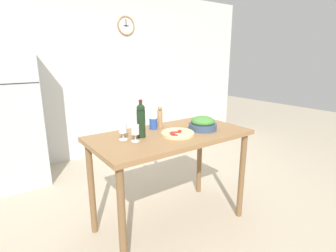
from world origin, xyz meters
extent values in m
plane|color=#BCAD93|center=(0.00, 0.00, 0.00)|extent=(14.00, 14.00, 0.00)
cube|color=silver|center=(0.00, 2.23, 1.30)|extent=(6.40, 0.06, 2.60)
torus|color=#997047|center=(0.72, 2.19, 2.05)|extent=(0.30, 0.03, 0.30)
cylinder|color=white|center=(0.72, 2.19, 2.05)|extent=(0.26, 0.01, 0.26)
cube|color=black|center=(0.72, 2.18, 2.05)|extent=(0.09, 0.01, 0.01)
cube|color=black|center=(0.72, 2.18, 2.09)|extent=(0.01, 0.01, 0.11)
cube|color=#B7BCC1|center=(-1.08, 1.84, 0.90)|extent=(0.65, 0.68, 1.79)
cube|color=black|center=(-1.08, 1.50, 1.29)|extent=(0.64, 0.01, 0.01)
cube|color=olive|center=(0.00, 0.00, 0.89)|extent=(1.41, 0.73, 0.04)
cylinder|color=brown|center=(-0.64, -0.31, 0.44)|extent=(0.06, 0.06, 0.87)
cylinder|color=brown|center=(0.64, -0.31, 0.44)|extent=(0.06, 0.06, 0.87)
cylinder|color=brown|center=(-0.64, 0.31, 0.44)|extent=(0.06, 0.06, 0.87)
cylinder|color=brown|center=(0.64, 0.31, 0.44)|extent=(0.06, 0.06, 0.87)
cylinder|color=black|center=(-0.26, 0.05, 1.03)|extent=(0.07, 0.07, 0.23)
sphere|color=black|center=(-0.26, 0.05, 1.16)|extent=(0.07, 0.07, 0.07)
cylinder|color=black|center=(-0.26, 0.05, 1.19)|extent=(0.03, 0.03, 0.06)
cylinder|color=maroon|center=(-0.26, 0.05, 1.23)|extent=(0.03, 0.03, 0.02)
cylinder|color=silver|center=(-0.36, -0.02, 0.92)|extent=(0.07, 0.07, 0.00)
cylinder|color=silver|center=(-0.36, -0.02, 0.95)|extent=(0.01, 0.01, 0.06)
cylinder|color=white|center=(-0.36, -0.02, 1.01)|extent=(0.06, 0.06, 0.08)
cylinder|color=maroon|center=(-0.36, -0.02, 0.98)|extent=(0.06, 0.06, 0.02)
cylinder|color=silver|center=(-0.42, 0.08, 0.92)|extent=(0.07, 0.07, 0.00)
cylinder|color=silver|center=(-0.42, 0.08, 0.95)|extent=(0.01, 0.01, 0.06)
cylinder|color=white|center=(-0.42, 0.08, 1.01)|extent=(0.06, 0.06, 0.08)
cylinder|color=maroon|center=(-0.42, 0.08, 0.98)|extent=(0.06, 0.06, 0.01)
cylinder|color=#AD7F51|center=(0.04, 0.23, 1.00)|extent=(0.05, 0.05, 0.16)
sphere|color=#936C45|center=(0.04, 0.23, 1.10)|extent=(0.04, 0.04, 0.04)
cylinder|color=#384C6B|center=(0.31, -0.08, 0.94)|extent=(0.26, 0.26, 0.06)
ellipsoid|color=#478438|center=(0.31, -0.08, 1.00)|extent=(0.22, 0.22, 0.09)
cylinder|color=#DBC189|center=(0.02, -0.08, 0.92)|extent=(0.29, 0.29, 0.02)
torus|color=#DBC189|center=(0.02, -0.08, 0.94)|extent=(0.29, 0.29, 0.02)
cylinder|color=red|center=(0.08, -0.04, 0.94)|extent=(0.04, 0.04, 0.01)
cylinder|color=red|center=(-0.03, -0.05, 0.94)|extent=(0.03, 0.03, 0.01)
cylinder|color=red|center=(-0.04, -0.13, 0.94)|extent=(0.04, 0.04, 0.01)
cylinder|color=red|center=(-0.07, -0.13, 0.94)|extent=(0.03, 0.03, 0.01)
cylinder|color=#B41514|center=(0.04, -0.08, 0.94)|extent=(0.04, 0.04, 0.01)
cylinder|color=#B22326|center=(-0.04, -0.09, 0.94)|extent=(0.05, 0.05, 0.01)
cylinder|color=red|center=(-0.01, -0.04, 0.94)|extent=(0.03, 0.03, 0.01)
cylinder|color=#AE191F|center=(0.02, -0.06, 0.94)|extent=(0.04, 0.04, 0.01)
cylinder|color=#284CA3|center=(-0.04, 0.21, 0.97)|extent=(0.07, 0.07, 0.10)
cylinder|color=white|center=(-0.04, 0.21, 1.02)|extent=(0.07, 0.07, 0.01)
camera|label=1|loc=(-1.32, -1.80, 1.58)|focal=28.00mm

